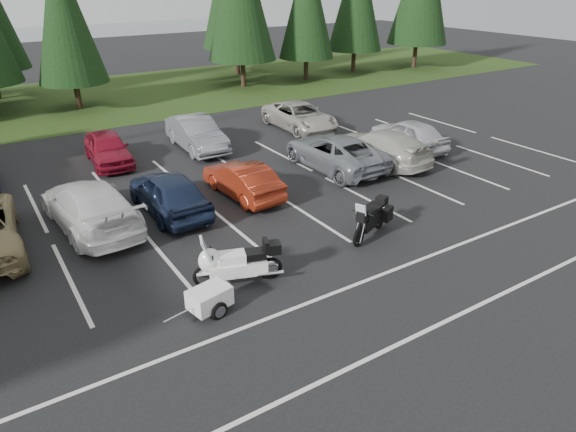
# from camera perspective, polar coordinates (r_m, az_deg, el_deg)

# --- Properties ---
(ground) EXTENTS (120.00, 120.00, 0.00)m
(ground) POSITION_cam_1_polar(r_m,az_deg,el_deg) (16.16, -5.23, -3.72)
(ground) COLOR black
(ground) RESTS_ON ground
(grass_strip) EXTENTS (80.00, 16.00, 0.01)m
(grass_strip) POSITION_cam_1_polar(r_m,az_deg,el_deg) (37.97, -22.90, 11.66)
(grass_strip) COLOR #223A12
(grass_strip) RESTS_ON ground
(lake_water) EXTENTS (70.00, 50.00, 0.02)m
(lake_water) POSITION_cam_1_polar(r_m,az_deg,el_deg) (68.83, -25.04, 16.77)
(lake_water) COLOR slate
(lake_water) RESTS_ON ground
(stall_markings) EXTENTS (32.00, 16.00, 0.01)m
(stall_markings) POSITION_cam_1_polar(r_m,az_deg,el_deg) (17.76, -8.27, -1.03)
(stall_markings) COLOR silver
(stall_markings) RESTS_ON ground
(conifer_5) EXTENTS (4.14, 4.14, 9.63)m
(conifer_5) POSITION_cam_1_polar(r_m,az_deg,el_deg) (34.85, -23.70, 19.92)
(conifer_5) COLOR #332316
(conifer_5) RESTS_ON ground
(conifer_7) EXTENTS (4.27, 4.27, 9.94)m
(conifer_7) POSITION_cam_1_polar(r_m,az_deg,el_deg) (41.91, 2.13, 22.75)
(conifer_7) COLOR #332316
(conifer_7) RESTS_ON ground
(car_near_3) EXTENTS (2.65, 5.63, 1.59)m
(car_near_3) POSITION_cam_1_polar(r_m,az_deg,el_deg) (18.37, -21.14, 1.07)
(car_near_3) COLOR white
(car_near_3) RESTS_ON ground
(car_near_4) EXTENTS (1.87, 4.52, 1.53)m
(car_near_4) POSITION_cam_1_polar(r_m,az_deg,el_deg) (18.72, -13.10, 2.56)
(car_near_4) COLOR #192440
(car_near_4) RESTS_ON ground
(car_near_5) EXTENTS (1.59, 4.10, 1.33)m
(car_near_5) POSITION_cam_1_polar(r_m,az_deg,el_deg) (19.73, -5.07, 4.03)
(car_near_5) COLOR maroon
(car_near_5) RESTS_ON ground
(car_near_6) EXTENTS (2.49, 5.37, 1.49)m
(car_near_6) POSITION_cam_1_polar(r_m,az_deg,el_deg) (22.65, 5.19, 7.12)
(car_near_6) COLOR gray
(car_near_6) RESTS_ON ground
(car_near_7) EXTENTS (2.53, 5.29, 1.49)m
(car_near_7) POSITION_cam_1_polar(r_m,az_deg,el_deg) (23.64, 10.15, 7.62)
(car_near_7) COLOR beige
(car_near_7) RESTS_ON ground
(car_near_8) EXTENTS (1.89, 4.37, 1.47)m
(car_near_8) POSITION_cam_1_polar(r_m,az_deg,el_deg) (25.84, 13.25, 8.85)
(car_near_8) COLOR silver
(car_near_8) RESTS_ON ground
(car_far_2) EXTENTS (1.99, 4.27, 1.41)m
(car_far_2) POSITION_cam_1_polar(r_m,az_deg,el_deg) (24.52, -19.40, 7.11)
(car_far_2) COLOR maroon
(car_far_2) RESTS_ON ground
(car_far_3) EXTENTS (1.80, 4.73, 1.54)m
(car_far_3) POSITION_cam_1_polar(r_m,az_deg,el_deg) (25.51, -10.14, 9.01)
(car_far_3) COLOR slate
(car_far_3) RESTS_ON ground
(car_far_4) EXTENTS (2.46, 5.15, 1.42)m
(car_far_4) POSITION_cam_1_polar(r_m,az_deg,el_deg) (28.52, 1.31, 11.02)
(car_far_4) COLOR #B2AEA3
(car_far_4) RESTS_ON ground
(touring_motorcycle) EXTENTS (2.88, 1.70, 1.53)m
(touring_motorcycle) POSITION_cam_1_polar(r_m,az_deg,el_deg) (14.12, -5.63, -4.83)
(touring_motorcycle) COLOR white
(touring_motorcycle) RESTS_ON ground
(cargo_trailer) EXTENTS (1.63, 1.13, 0.69)m
(cargo_trailer) POSITION_cam_1_polar(r_m,az_deg,el_deg) (13.32, -8.71, -9.22)
(cargo_trailer) COLOR white
(cargo_trailer) RESTS_ON ground
(adventure_motorcycle) EXTENTS (2.56, 1.72, 1.47)m
(adventure_motorcycle) POSITION_cam_1_polar(r_m,az_deg,el_deg) (16.72, 9.13, -0.05)
(adventure_motorcycle) COLOR black
(adventure_motorcycle) RESTS_ON ground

